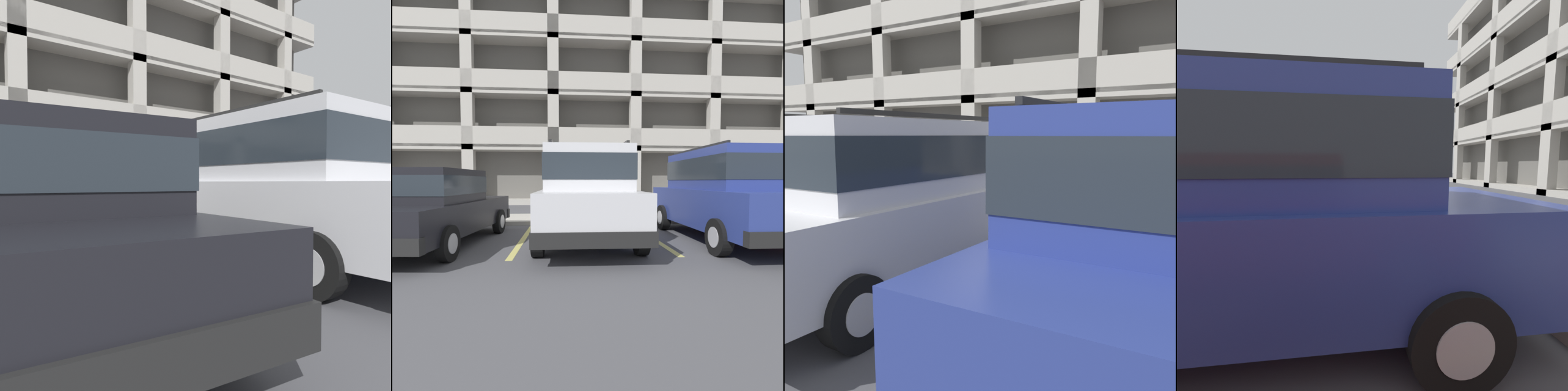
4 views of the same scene
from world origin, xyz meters
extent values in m
cube|color=#4C4C51|center=(0.00, 0.00, -0.05)|extent=(80.00, 80.00, 0.10)
cube|color=#ADA89E|center=(0.00, 1.30, 0.06)|extent=(40.00, 2.20, 0.12)
cube|color=#606060|center=(-4.00, 1.30, 0.12)|extent=(0.03, 2.16, 0.00)
cube|color=#606060|center=(0.00, 1.30, 0.12)|extent=(0.03, 2.16, 0.00)
cube|color=#606060|center=(4.00, 1.30, 0.12)|extent=(0.03, 2.16, 0.00)
cube|color=#DBD16B|center=(-4.40, -1.40, 0.00)|extent=(0.12, 4.80, 0.01)
cube|color=#DBD16B|center=(-1.47, -1.40, 0.00)|extent=(0.12, 4.80, 0.01)
cube|color=#DBD16B|center=(1.47, -1.40, 0.00)|extent=(0.12, 4.80, 0.01)
cube|color=#DBD16B|center=(4.40, -1.40, 0.00)|extent=(0.12, 4.80, 0.01)
cube|color=silver|center=(-0.08, -2.12, 0.73)|extent=(1.91, 4.73, 0.80)
cube|color=silver|center=(-0.08, -2.17, 1.55)|extent=(1.66, 2.94, 0.84)
cube|color=#232B33|center=(-0.08, -2.17, 1.57)|extent=(1.69, 2.96, 0.46)
cube|color=black|center=(-0.05, 0.19, 0.45)|extent=(1.88, 0.19, 0.24)
cube|color=black|center=(-0.11, -4.43, 0.45)|extent=(1.88, 0.19, 0.24)
cube|color=silver|center=(0.53, 0.23, 0.81)|extent=(0.24, 0.03, 0.14)
cube|color=silver|center=(-0.61, 0.25, 0.81)|extent=(0.24, 0.03, 0.14)
cylinder|color=black|center=(0.84, -0.67, 0.33)|extent=(0.21, 0.66, 0.66)
cylinder|color=#B2B2B7|center=(0.84, -0.67, 0.33)|extent=(0.23, 0.37, 0.36)
cylinder|color=black|center=(-0.96, -0.65, 0.33)|extent=(0.21, 0.66, 0.66)
cylinder|color=#B2B2B7|center=(-0.96, -0.65, 0.33)|extent=(0.23, 0.37, 0.36)
cylinder|color=black|center=(0.80, -3.59, 0.33)|extent=(0.21, 0.66, 0.66)
cylinder|color=#B2B2B7|center=(0.80, -3.59, 0.33)|extent=(0.23, 0.37, 0.36)
cylinder|color=black|center=(-1.00, -3.56, 0.33)|extent=(0.21, 0.66, 0.66)
cylinder|color=#B2B2B7|center=(-1.00, -3.56, 0.33)|extent=(0.23, 0.37, 0.36)
cube|color=black|center=(0.61, -2.18, 2.01)|extent=(0.09, 2.62, 0.05)
cube|color=black|center=(-0.77, -2.16, 2.01)|extent=(0.09, 2.62, 0.05)
cube|color=black|center=(-3.13, -2.34, 0.60)|extent=(2.11, 4.54, 0.60)
cube|color=black|center=(-3.16, -2.64, 1.22)|extent=(1.68, 2.11, 0.64)
cube|color=#232B33|center=(-3.16, -2.64, 1.24)|extent=(1.70, 2.14, 0.35)
cube|color=black|center=(-2.93, -0.19, 0.42)|extent=(1.74, 0.32, 0.24)
cube|color=silver|center=(-2.40, -0.19, 0.66)|extent=(0.24, 0.05, 0.14)
cube|color=silver|center=(-3.45, -0.09, 0.66)|extent=(0.24, 0.05, 0.14)
cylinder|color=black|center=(-2.17, -1.06, 0.30)|extent=(0.22, 0.61, 0.60)
cylinder|color=#B2B2B7|center=(-2.17, -1.06, 0.30)|extent=(0.21, 0.35, 0.33)
cylinder|color=black|center=(-3.83, -0.91, 0.30)|extent=(0.22, 0.61, 0.60)
cylinder|color=#B2B2B7|center=(-3.83, -0.91, 0.30)|extent=(0.21, 0.35, 0.33)
cylinder|color=black|center=(-2.43, -3.78, 0.30)|extent=(0.22, 0.61, 0.60)
cylinder|color=#B2B2B7|center=(-2.43, -3.78, 0.30)|extent=(0.21, 0.35, 0.33)
cube|color=navy|center=(3.04, -2.29, 0.73)|extent=(1.86, 4.71, 0.80)
cube|color=navy|center=(3.04, -2.34, 1.55)|extent=(1.63, 2.92, 0.84)
cube|color=#232B33|center=(3.04, -2.34, 1.57)|extent=(1.66, 2.94, 0.46)
cube|color=black|center=(3.03, 0.02, 0.45)|extent=(1.88, 0.17, 0.24)
cube|color=silver|center=(3.60, 0.07, 0.81)|extent=(0.24, 0.03, 0.14)
cube|color=silver|center=(2.46, 0.06, 0.81)|extent=(0.24, 0.03, 0.14)
cylinder|color=black|center=(3.94, -0.83, 0.33)|extent=(0.20, 0.66, 0.66)
cylinder|color=#B2B2B7|center=(3.94, -0.83, 0.33)|extent=(0.22, 0.36, 0.36)
cylinder|color=black|center=(2.13, -0.84, 0.33)|extent=(0.20, 0.66, 0.66)
cylinder|color=#B2B2B7|center=(2.13, -0.84, 0.33)|extent=(0.22, 0.36, 0.36)
cylinder|color=black|center=(2.15, -3.75, 0.33)|extent=(0.20, 0.66, 0.66)
cylinder|color=#B2B2B7|center=(2.15, -3.75, 0.33)|extent=(0.22, 0.36, 0.36)
cube|color=black|center=(3.73, -2.34, 2.01)|extent=(0.06, 2.62, 0.05)
cube|color=black|center=(2.35, -2.35, 2.01)|extent=(0.06, 2.62, 0.05)
cube|color=black|center=(6.09, -0.05, 0.42)|extent=(1.74, 0.19, 0.24)
cube|color=silver|center=(5.56, 0.01, 0.66)|extent=(0.24, 0.03, 0.14)
cylinder|color=black|center=(5.24, -0.83, 0.30)|extent=(0.17, 0.60, 0.60)
cylinder|color=#B2B2B7|center=(5.24, -0.83, 0.30)|extent=(0.19, 0.33, 0.33)
cylinder|color=#47474C|center=(-0.27, 0.35, 0.69)|extent=(0.07, 0.07, 1.14)
cube|color=#47474C|center=(-0.27, 0.35, 1.29)|extent=(0.28, 0.06, 0.06)
cube|color=#424447|center=(-0.37, 0.35, 1.43)|extent=(0.15, 0.11, 0.22)
cylinder|color=#9EA8B2|center=(-0.37, 0.35, 1.54)|extent=(0.15, 0.11, 0.15)
cube|color=#B7B293|center=(-0.37, 0.29, 1.40)|extent=(0.08, 0.01, 0.08)
cube|color=#424447|center=(-0.17, 0.35, 1.43)|extent=(0.15, 0.11, 0.22)
cylinder|color=#9EA8B2|center=(-0.17, 0.35, 1.54)|extent=(0.15, 0.11, 0.15)
cube|color=#B7B293|center=(-0.17, 0.29, 1.40)|extent=(0.08, 0.01, 0.08)
cylinder|color=#595B60|center=(5.60, 0.39, 0.66)|extent=(0.07, 0.07, 1.09)
cube|color=#424447|center=(5.60, 0.39, 1.38)|extent=(0.15, 0.11, 0.22)
cylinder|color=#8C99A3|center=(5.60, 0.39, 1.49)|extent=(0.15, 0.11, 0.15)
cube|color=#B7B293|center=(5.60, 0.34, 1.34)|extent=(0.08, 0.01, 0.08)
cube|color=#64625C|center=(-1.08, 13.54, 6.00)|extent=(31.36, 8.80, 12.00)
cube|color=#B7B2A8|center=(-1.08, 12.94, 0.15)|extent=(32.00, 10.00, 0.30)
cube|color=#B7B2A8|center=(-1.08, 12.94, 3.15)|extent=(32.00, 10.00, 0.30)
cube|color=#B7B2A8|center=(-1.08, 8.04, 3.70)|extent=(32.00, 0.20, 1.10)
cube|color=#B7B2A8|center=(-1.08, 12.94, 6.15)|extent=(32.00, 10.00, 0.30)
cube|color=#B7B2A8|center=(-1.08, 8.04, 6.70)|extent=(32.00, 0.20, 1.10)
cube|color=#B7B2A8|center=(-1.08, 12.94, 9.15)|extent=(32.00, 10.00, 0.30)
cube|color=#B7B2A8|center=(-1.08, 8.04, 9.70)|extent=(32.00, 0.20, 1.10)
cube|color=#B7B2A8|center=(-1.08, 12.94, 12.15)|extent=(32.00, 10.00, 0.30)
cube|color=#B7B2A8|center=(-5.65, 8.19, 6.00)|extent=(0.60, 0.50, 12.00)
cube|color=#B7B2A8|center=(-1.08, 8.19, 6.00)|extent=(0.60, 0.50, 12.00)
cube|color=#B7B2A8|center=(3.49, 8.19, 6.00)|extent=(0.60, 0.50, 12.00)
cube|color=#B7B2A8|center=(8.07, 8.19, 6.00)|extent=(0.60, 0.50, 12.00)
cylinder|color=red|center=(4.47, 0.65, 0.40)|extent=(0.20, 0.20, 0.55)
sphere|color=red|center=(4.47, 0.65, 0.73)|extent=(0.18, 0.18, 0.18)
cylinder|color=red|center=(4.47, 0.50, 0.42)|extent=(0.08, 0.10, 0.08)
cylinder|color=red|center=(4.62, 0.65, 0.42)|extent=(0.10, 0.07, 0.07)
camera|label=1|loc=(-4.06, -5.73, 1.12)|focal=35.00mm
camera|label=2|loc=(-0.57, -8.83, 1.31)|focal=28.00mm
camera|label=3|loc=(3.53, -6.00, 1.81)|focal=40.00mm
camera|label=4|loc=(5.37, -1.57, 1.41)|focal=24.00mm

